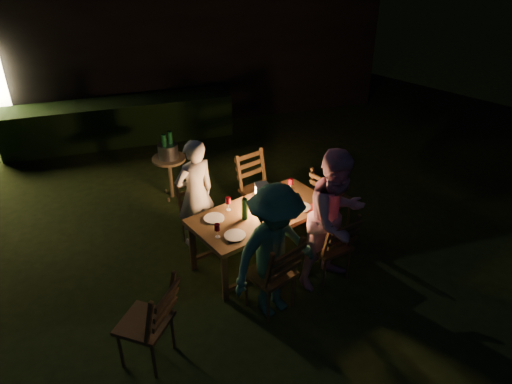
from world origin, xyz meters
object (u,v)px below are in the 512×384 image
object	(u,v)px
chair_near_right	(329,257)
bottle_bucket_a	(165,150)
chair_far_left	(200,226)
chair_spare	(148,335)
ice_bucket	(168,151)
person_opp_left	(275,253)
bottle_bucket_b	(171,147)
chair_near_left	(271,285)
person_opp_right	(336,219)
lantern	(262,198)
bottle_table	(245,209)
dining_table	(261,217)
person_house_side	(195,194)
chair_far_right	(259,200)
side_table	(169,162)
chair_end	(331,209)

from	to	relation	value
chair_near_right	bottle_bucket_a	xyz separation A→B (m)	(-1.60, 2.43, 0.54)
chair_far_left	chair_spare	world-z (taller)	chair_spare
ice_bucket	bottle_bucket_a	bearing A→B (deg)	-141.34
person_opp_left	bottle_bucket_b	xyz separation A→B (m)	(-0.67, 2.87, 0.03)
chair_near_left	person_opp_right	size ratio (longest dim) A/B	0.60
lantern	bottle_table	world-z (taller)	lantern
chair_far_left	person_opp_right	bearing A→B (deg)	122.91
chair_far_left	ice_bucket	distance (m)	1.44
dining_table	person_opp_right	size ratio (longest dim) A/B	1.11
chair_near_right	ice_bucket	size ratio (longest dim) A/B	3.34
dining_table	person_opp_right	distance (m)	0.96
ice_bucket	bottle_bucket_a	xyz separation A→B (m)	(-0.05, -0.04, 0.05)
dining_table	person_house_side	bearing A→B (deg)	118.76
person_opp_right	person_opp_left	distance (m)	0.90
person_opp_right	bottle_bucket_b	world-z (taller)	person_opp_right
chair_far_right	person_house_side	distance (m)	1.10
dining_table	side_table	world-z (taller)	dining_table
ice_bucket	bottle_bucket_a	distance (m)	0.08
side_table	ice_bucket	world-z (taller)	ice_bucket
chair_end	bottle_table	distance (m)	1.59
bottle_table	ice_bucket	size ratio (longest dim) A/B	0.93
chair_near_left	bottle_bucket_a	bearing A→B (deg)	81.15
person_house_side	person_opp_right	size ratio (longest dim) A/B	0.87
person_house_side	chair_spare	bearing A→B (deg)	45.01
lantern	ice_bucket	distance (m)	2.05
chair_far_left	chair_far_right	world-z (taller)	chair_far_right
person_opp_right	lantern	size ratio (longest dim) A/B	4.99
chair_end	person_opp_right	size ratio (longest dim) A/B	0.56
dining_table	bottle_bucket_b	world-z (taller)	bottle_bucket_b
chair_far_left	side_table	distance (m)	1.38
bottle_table	ice_bucket	world-z (taller)	bottle_table
chair_spare	person_opp_right	xyz separation A→B (m)	(2.27, 0.61, 0.55)
chair_far_right	dining_table	bearing A→B (deg)	54.27
person_opp_left	side_table	bearing A→B (deg)	84.32
chair_near_right	person_house_side	world-z (taller)	person_house_side
person_opp_left	chair_far_left	bearing A→B (deg)	89.96
chair_near_right	chair_spare	size ratio (longest dim) A/B	0.94
person_opp_right	chair_near_left	bearing A→B (deg)	176.92
person_house_side	bottle_bucket_a	size ratio (longest dim) A/B	4.74
chair_end	bottle_table	xyz separation A→B (m)	(-1.39, -0.50, 0.57)
person_opp_left	bottle_table	bearing A→B (deg)	76.29
chair_end	person_opp_right	bearing A→B (deg)	-49.15
chair_spare	side_table	world-z (taller)	chair_spare
person_opp_right	person_opp_left	xyz separation A→B (m)	(-0.85, -0.31, -0.06)
chair_far_left	lantern	size ratio (longest dim) A/B	2.65
chair_near_left	chair_near_right	xyz separation A→B (m)	(0.84, 0.31, -0.02)
chair_near_right	chair_far_left	bearing A→B (deg)	126.44
lantern	chair_end	bearing A→B (deg)	17.45
person_opp_right	bottle_table	bearing A→B (deg)	130.49
chair_near_left	person_opp_right	xyz separation A→B (m)	(0.86, 0.26, 0.56)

